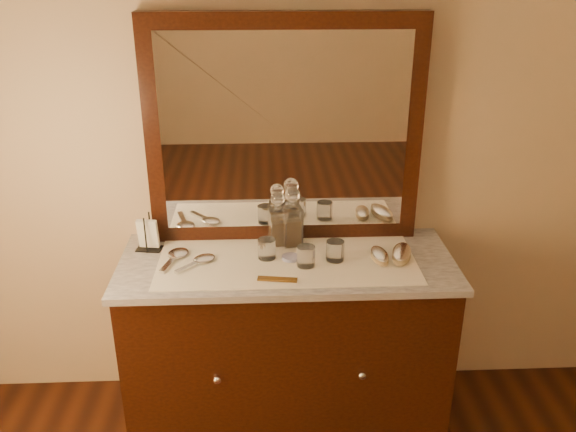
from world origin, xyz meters
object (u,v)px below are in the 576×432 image
at_px(napkin_rack, 148,236).
at_px(decanter_left, 278,224).
at_px(comb, 277,279).
at_px(brush_near, 380,256).
at_px(dresser_cabinet, 287,345).
at_px(hand_mirror_inner, 201,260).
at_px(decanter_right, 292,223).
at_px(hand_mirror_outer, 176,255).
at_px(brush_far, 402,254).
at_px(mirror_frame, 284,132).
at_px(pin_dish, 290,257).

distance_m(napkin_rack, decanter_left, 0.58).
distance_m(comb, brush_near, 0.47).
xyz_separation_m(dresser_cabinet, hand_mirror_inner, (-0.37, -0.01, 0.45)).
xyz_separation_m(decanter_right, hand_mirror_outer, (-0.51, -0.11, -0.10)).
xyz_separation_m(comb, napkin_rack, (-0.56, 0.31, 0.06)).
bearing_deg(decanter_right, dresser_cabinet, -101.70).
relative_size(comb, brush_near, 1.01).
xyz_separation_m(napkin_rack, brush_near, (1.00, -0.16, -0.04)).
distance_m(decanter_left, brush_far, 0.56).
xyz_separation_m(dresser_cabinet, brush_near, (0.40, -0.03, 0.47)).
xyz_separation_m(decanter_left, decanter_right, (0.06, -0.01, 0.01)).
xyz_separation_m(mirror_frame, decanter_right, (0.03, -0.10, -0.39)).
relative_size(pin_dish, decanter_right, 0.28).
xyz_separation_m(mirror_frame, brush_far, (0.49, -0.27, -0.47)).
bearing_deg(brush_near, napkin_rack, 171.13).
distance_m(dresser_cabinet, brush_far, 0.68).
bearing_deg(decanter_right, mirror_frame, 107.41).
bearing_deg(dresser_cabinet, pin_dish, 6.00).
bearing_deg(brush_far, decanter_right, 159.85).
bearing_deg(napkin_rack, mirror_frame, 10.82).
bearing_deg(brush_far, dresser_cabinet, 177.49).
height_order(dresser_cabinet, mirror_frame, mirror_frame).
bearing_deg(mirror_frame, napkin_rack, -169.18).
distance_m(brush_near, hand_mirror_outer, 0.88).
bearing_deg(comb, brush_near, 27.75).
distance_m(napkin_rack, brush_near, 1.02).
xyz_separation_m(decanter_left, hand_mirror_outer, (-0.44, -0.11, -0.09)).
relative_size(decanter_left, hand_mirror_inner, 1.33).
xyz_separation_m(comb, brush_far, (0.54, 0.16, 0.02)).
bearing_deg(decanter_right, hand_mirror_inner, -158.55).
bearing_deg(brush_far, napkin_rack, 172.21).
bearing_deg(decanter_left, brush_far, -18.45).
distance_m(napkin_rack, hand_mirror_inner, 0.28).
relative_size(mirror_frame, hand_mirror_outer, 5.15).
height_order(dresser_cabinet, napkin_rack, napkin_rack).
relative_size(pin_dish, hand_mirror_outer, 0.33).
distance_m(pin_dish, comb, 0.19).
relative_size(napkin_rack, decanter_left, 0.67).
relative_size(napkin_rack, brush_far, 0.86).
relative_size(dresser_cabinet, hand_mirror_inner, 7.45).
bearing_deg(mirror_frame, decanter_left, -110.45).
height_order(napkin_rack, decanter_right, decanter_right).
distance_m(pin_dish, brush_near, 0.38).
height_order(comb, decanter_left, decanter_left).
distance_m(mirror_frame, napkin_rack, 0.76).
bearing_deg(napkin_rack, pin_dish, -11.54).
xyz_separation_m(napkin_rack, brush_far, (1.10, -0.15, -0.04)).
height_order(comb, decanter_right, decanter_right).
xyz_separation_m(brush_far, hand_mirror_outer, (-0.97, 0.06, -0.02)).
distance_m(mirror_frame, hand_mirror_outer, 0.71).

